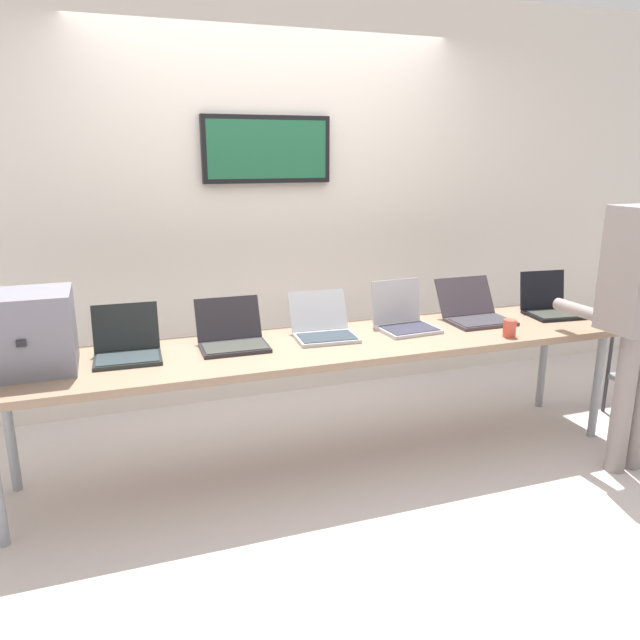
% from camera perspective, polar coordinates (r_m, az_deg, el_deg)
% --- Properties ---
extents(ground, '(8.00, 8.00, 0.04)m').
position_cam_1_polar(ground, '(3.63, 0.85, -13.24)').
color(ground, beige).
extents(back_wall, '(8.00, 0.11, 2.78)m').
position_cam_1_polar(back_wall, '(4.28, -4.41, 10.99)').
color(back_wall, silver).
rests_on(back_wall, ground).
extents(workbench, '(3.53, 0.70, 0.72)m').
position_cam_1_polar(workbench, '(3.36, 0.90, -2.72)').
color(workbench, '#8C7058').
rests_on(workbench, ground).
extents(equipment_box, '(0.43, 0.37, 0.38)m').
position_cam_1_polar(equipment_box, '(3.16, -25.80, -1.04)').
color(equipment_box, slate).
rests_on(equipment_box, workbench).
extents(laptop_station_0, '(0.34, 0.31, 0.26)m').
position_cam_1_polar(laptop_station_0, '(3.21, -17.58, -2.37)').
color(laptop_station_0, '#202625').
rests_on(laptop_station_0, workbench).
extents(laptop_station_1, '(0.36, 0.34, 0.24)m').
position_cam_1_polar(laptop_station_1, '(3.28, -8.22, -1.50)').
color(laptop_station_1, '#262328').
rests_on(laptop_station_1, workbench).
extents(laptop_station_2, '(0.35, 0.37, 0.23)m').
position_cam_1_polar(laptop_station_2, '(3.42, 0.29, -0.66)').
color(laptop_station_2, '#ADAEB4').
rests_on(laptop_station_2, workbench).
extents(laptop_station_3, '(0.34, 0.32, 0.27)m').
position_cam_1_polar(laptop_station_3, '(3.60, 7.80, 0.16)').
color(laptop_station_3, '#B2AFB5').
rests_on(laptop_station_3, workbench).
extents(laptop_station_4, '(0.37, 0.38, 0.24)m').
position_cam_1_polar(laptop_station_4, '(3.86, 14.25, 0.75)').
color(laptop_station_4, '#3C333B').
rests_on(laptop_station_4, workbench).
extents(laptop_station_5, '(0.34, 0.32, 0.26)m').
position_cam_1_polar(laptop_station_5, '(4.15, 20.62, 1.32)').
color(laptop_station_5, black).
rests_on(laptop_station_5, workbench).
extents(coffee_mug, '(0.07, 0.07, 0.10)m').
position_cam_1_polar(coffee_mug, '(3.58, 17.29, -0.74)').
color(coffee_mug, '#C74734').
rests_on(coffee_mug, workbench).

